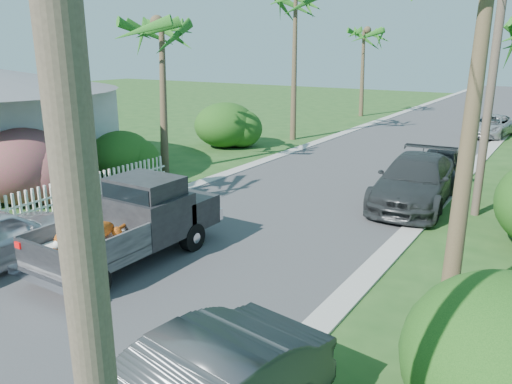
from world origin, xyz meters
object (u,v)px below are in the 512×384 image
Objects in this scene: palm_l_d at (365,31)px; utility_pole_b at (493,69)px; utility_pole_a at (73,160)px; parked_car_rd at (490,126)px; pickup_truck at (139,220)px; parked_car_rf at (439,166)px; parked_car_rm at (415,181)px; palm_l_b at (159,23)px.

utility_pole_b is (12.10, -21.00, -1.84)m from palm_l_d.
parked_car_rd is at bearing 93.65° from utility_pole_a.
pickup_truck is 0.57× the size of utility_pole_b.
parked_car_rf is at bearing -60.10° from palm_l_d.
utility_pole_b is (0.00, 15.00, 0.00)m from utility_pole_a.
parked_car_rd is at bearing 85.10° from parked_car_rf.
pickup_truck reaches higher than parked_car_rf.
parked_car_rm is 23.92m from palm_l_d.
utility_pole_b is at bearing -6.09° from parked_car_rm.
palm_l_b is 18.77m from utility_pole_a.
utility_pole_b is (12.40, 1.00, -1.55)m from palm_l_b.
parked_car_rf is at bearing -82.66° from parked_car_rd.
palm_l_d reaches higher than parked_car_rd.
parked_car_rd is 0.60× the size of palm_l_d.
utility_pole_b is (6.64, 8.28, 3.59)m from pickup_truck.
parked_car_rm is (4.64, 8.34, -0.19)m from pickup_truck.
palm_l_d is (-10.10, 4.66, 5.80)m from parked_car_rd.
parked_car_rm is 0.63× the size of utility_pole_a.
palm_l_d is at bearing 162.56° from parked_car_rd.
utility_pole_b is (2.00, -3.44, 3.91)m from parked_car_rf.
parked_car_rm is 11.73m from palm_l_b.
parked_car_rf is 18.95m from utility_pole_a.
palm_l_d reaches higher than parked_car_rm.
pickup_truck is 0.66× the size of palm_l_d.
utility_pole_a is (12.40, -14.00, -1.55)m from palm_l_b.
palm_l_d is at bearing 89.22° from palm_l_b.
parked_car_rm is 3.38m from parked_car_rf.
parked_car_rm is 1.39× the size of parked_car_rf.
parked_car_rf is 5.58m from utility_pole_b.
palm_l_d is (-5.46, 29.28, 5.43)m from pickup_truck.
utility_pole_a is (2.00, -18.44, 3.91)m from parked_car_rf.
parked_car_rm is 16.28m from parked_car_rd.
palm_l_b reaches higher than parked_car_rf.
parked_car_rm is at bearing 178.25° from utility_pole_b.
pickup_truck reaches higher than parked_car_rm.
utility_pole_a is (2.00, -31.34, 3.95)m from parked_car_rd.
palm_l_b reaches higher than parked_car_rd.
utility_pole_b reaches higher than palm_l_d.
palm_l_b is at bearing 128.36° from pickup_truck.
pickup_truck is 0.57× the size of utility_pole_a.
parked_car_rd is at bearing 79.33° from pickup_truck.
palm_l_b is (-10.40, -1.06, 5.33)m from parked_car_rm.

